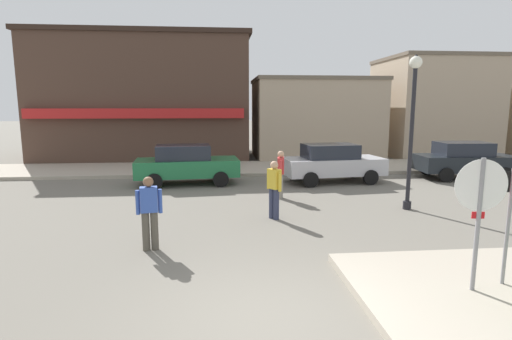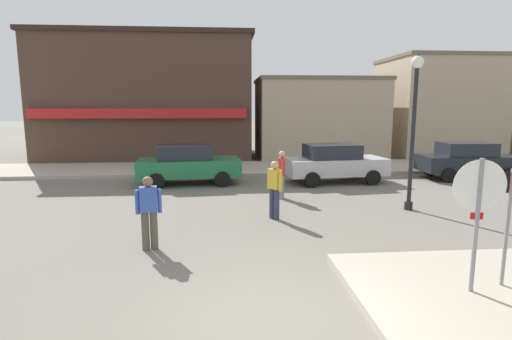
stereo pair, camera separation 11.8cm
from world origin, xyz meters
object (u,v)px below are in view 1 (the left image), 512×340
object	(u,v)px
lamp_post	(413,110)
one_way_sign	(509,215)
pedestrian_crossing_far	(281,173)
stop_sign	(479,207)
pedestrian_kerb_side	(274,188)
parked_car_nearest	(186,164)
parked_car_second	(332,163)
parked_car_third	(465,160)
pedestrian_crossing_near	(149,211)

from	to	relation	value
lamp_post	one_way_sign	bearing A→B (deg)	-99.97
one_way_sign	pedestrian_crossing_far	distance (m)	7.60
stop_sign	lamp_post	xyz separation A→B (m)	(1.59, 5.54, 1.44)
pedestrian_kerb_side	lamp_post	bearing A→B (deg)	9.06
parked_car_nearest	parked_car_second	distance (m)	5.86
stop_sign	pedestrian_kerb_side	distance (m)	5.54
parked_car_second	parked_car_nearest	bearing A→B (deg)	178.39
one_way_sign	lamp_post	distance (m)	5.68
parked_car_second	lamp_post	bearing A→B (deg)	-76.36
parked_car_second	pedestrian_kerb_side	size ratio (longest dim) A/B	2.58
pedestrian_kerb_side	pedestrian_crossing_far	bearing A→B (deg)	77.01
one_way_sign	parked_car_third	distance (m)	11.65
parked_car_nearest	parked_car_second	world-z (taller)	same
parked_car_nearest	lamp_post	bearing A→B (deg)	-33.42
one_way_sign	parked_car_second	size ratio (longest dim) A/B	0.50
lamp_post	parked_car_nearest	world-z (taller)	lamp_post
pedestrian_kerb_side	parked_car_second	bearing A→B (deg)	58.75
pedestrian_crossing_far	parked_car_nearest	bearing A→B (deg)	139.69
stop_sign	parked_car_third	bearing A→B (deg)	58.07
one_way_sign	pedestrian_crossing_far	size ratio (longest dim) A/B	1.30
one_way_sign	lamp_post	bearing A→B (deg)	80.03
one_way_sign	parked_car_second	xyz separation A→B (m)	(-0.13, 9.77, -0.52)
parked_car_nearest	parked_car_third	world-z (taller)	same
parked_car_third	pedestrian_crossing_near	world-z (taller)	pedestrian_crossing_near
pedestrian_crossing_far	parked_car_third	bearing A→B (deg)	19.66
lamp_post	parked_car_second	world-z (taller)	lamp_post
stop_sign	pedestrian_kerb_side	size ratio (longest dim) A/B	1.43
parked_car_nearest	pedestrian_crossing_far	world-z (taller)	pedestrian_crossing_far
stop_sign	parked_car_second	distance (m)	9.98
one_way_sign	lamp_post	size ratio (longest dim) A/B	0.46
parked_car_second	pedestrian_crossing_far	size ratio (longest dim) A/B	2.58
pedestrian_crossing_near	pedestrian_crossing_far	world-z (taller)	same
pedestrian_kerb_side	stop_sign	bearing A→B (deg)	-62.33
parked_car_second	pedestrian_crossing_near	distance (m)	9.43
one_way_sign	stop_sign	bearing A→B (deg)	-165.10
pedestrian_crossing_near	parked_car_nearest	bearing A→B (deg)	88.45
stop_sign	parked_car_second	bearing A→B (deg)	87.00
parked_car_third	parked_car_second	bearing A→B (deg)	-176.73
lamp_post	parked_car_third	xyz separation A→B (m)	(4.82, 4.74, -2.15)
parked_car_nearest	pedestrian_crossing_far	xyz separation A→B (m)	(3.34, -2.83, 0.06)
lamp_post	pedestrian_kerb_side	distance (m)	4.69
parked_car_second	pedestrian_crossing_far	world-z (taller)	pedestrian_crossing_far
parked_car_nearest	pedestrian_kerb_side	distance (m)	5.93
parked_car_third	pedestrian_crossing_far	xyz separation A→B (m)	(-8.41, -3.00, 0.06)
one_way_sign	pedestrian_crossing_near	xyz separation A→B (m)	(-6.19, 2.55, -0.46)
pedestrian_crossing_far	pedestrian_kerb_side	xyz separation A→B (m)	(-0.55, -2.40, 0.00)
parked_car_second	pedestrian_crossing_near	world-z (taller)	pedestrian_crossing_near
parked_car_nearest	pedestrian_kerb_side	bearing A→B (deg)	-61.99
pedestrian_crossing_near	pedestrian_kerb_side	size ratio (longest dim) A/B	1.00
stop_sign	parked_car_nearest	bearing A→B (deg)	117.85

